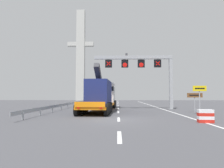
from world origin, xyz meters
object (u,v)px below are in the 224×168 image
overhead_lane_gantry (144,66)px  crash_barrier_striped (205,116)px  heavy_haul_truck_orange (102,94)px  tourist_info_sign_brown (195,98)px  exit_sign_yellow (200,93)px  bridge_pylon_distant (81,54)px

overhead_lane_gantry → crash_barrier_striped: overhead_lane_gantry is taller
heavy_haul_truck_orange → crash_barrier_striped: size_ratio=13.66×
heavy_haul_truck_orange → tourist_info_sign_brown: (10.24, -3.73, -0.36)m
heavy_haul_truck_orange → exit_sign_yellow: size_ratio=5.06×
heavy_haul_truck_orange → crash_barrier_striped: 13.76m
overhead_lane_gantry → bridge_pylon_distant: bridge_pylon_distant is taller
crash_barrier_striped → bridge_pylon_distant: 57.88m
overhead_lane_gantry → exit_sign_yellow: (4.50, -6.29, -3.57)m
heavy_haul_truck_orange → crash_barrier_striped: heavy_haul_truck_orange is taller
exit_sign_yellow → heavy_haul_truck_orange: bearing=150.2°
exit_sign_yellow → crash_barrier_striped: exit_sign_yellow is taller
bridge_pylon_distant → overhead_lane_gantry: bearing=-68.2°
overhead_lane_gantry → exit_sign_yellow: bearing=-54.4°
bridge_pylon_distant → exit_sign_yellow: bearing=-66.2°
overhead_lane_gantry → crash_barrier_striped: (2.60, -11.66, -5.20)m
heavy_haul_truck_orange → exit_sign_yellow: 11.45m
heavy_haul_truck_orange → crash_barrier_striped: (8.04, -11.05, -1.54)m
exit_sign_yellow → tourist_info_sign_brown: bearing=81.4°
tourist_info_sign_brown → crash_barrier_striped: tourist_info_sign_brown is taller
heavy_haul_truck_orange → bridge_pylon_distant: bridge_pylon_distant is taller
overhead_lane_gantry → crash_barrier_striped: 13.03m
overhead_lane_gantry → tourist_info_sign_brown: size_ratio=4.95×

